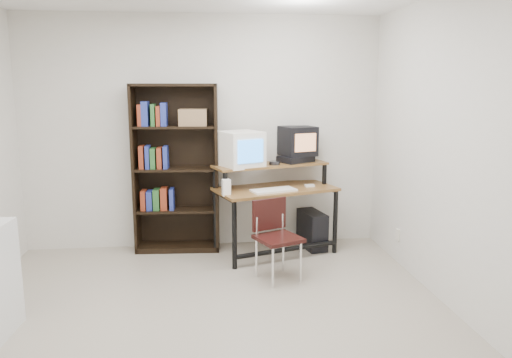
{
  "coord_description": "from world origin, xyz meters",
  "views": [
    {
      "loc": [
        -0.05,
        -3.65,
        1.84
      ],
      "look_at": [
        0.49,
        1.1,
        0.93
      ],
      "focal_mm": 35.0,
      "sensor_mm": 36.0,
      "label": 1
    }
  ],
  "objects": [
    {
      "name": "right_wall",
      "position": [
        2.0,
        0.0,
        1.3
      ],
      "size": [
        0.01,
        4.0,
        2.6
      ],
      "primitive_type": "cube",
      "color": "silver",
      "rests_on": "floor"
    },
    {
      "name": "mouse",
      "position": [
        1.15,
        1.62,
        0.74
      ],
      "size": [
        0.1,
        0.07,
        0.03
      ],
      "primitive_type": "cube",
      "rotation": [
        0.0,
        0.0,
        0.08
      ],
      "color": "white",
      "rests_on": "mousepad"
    },
    {
      "name": "vcr",
      "position": [
        1.02,
        1.81,
        1.01
      ],
      "size": [
        0.44,
        0.41,
        0.08
      ],
      "primitive_type": "cube",
      "rotation": [
        0.0,
        0.0,
        0.53
      ],
      "color": "black",
      "rests_on": "computer_desk"
    },
    {
      "name": "bookshelf",
      "position": [
        -0.31,
        1.86,
        0.95
      ],
      "size": [
        0.94,
        0.37,
        1.85
      ],
      "rotation": [
        0.0,
        0.0,
        -0.06
      ],
      "color": "black",
      "rests_on": "floor"
    },
    {
      "name": "school_chair",
      "position": [
        0.65,
        0.88,
        0.46
      ],
      "size": [
        0.5,
        0.5,
        0.76
      ],
      "rotation": [
        0.0,
        0.0,
        0.4
      ],
      "color": "black",
      "rests_on": "floor"
    },
    {
      "name": "pc_tower",
      "position": [
        1.21,
        1.72,
        0.21
      ],
      "size": [
        0.29,
        0.48,
        0.42
      ],
      "primitive_type": "cube",
      "rotation": [
        0.0,
        0.0,
        0.2
      ],
      "color": "black",
      "rests_on": "floor"
    },
    {
      "name": "crt_tv",
      "position": [
        1.05,
        1.86,
        1.21
      ],
      "size": [
        0.44,
        0.43,
        0.33
      ],
      "rotation": [
        0.0,
        0.0,
        0.32
      ],
      "color": "black",
      "rests_on": "vcr"
    },
    {
      "name": "floor",
      "position": [
        0.0,
        0.0,
        -0.01
      ],
      "size": [
        4.0,
        4.0,
        0.01
      ],
      "primitive_type": "cube",
      "color": "#ACA18E",
      "rests_on": "ground"
    },
    {
      "name": "wall_outlet",
      "position": [
        1.99,
        1.15,
        0.3
      ],
      "size": [
        0.02,
        0.08,
        0.12
      ],
      "primitive_type": "cube",
      "color": "beige",
      "rests_on": "right_wall"
    },
    {
      "name": "front_wall",
      "position": [
        0.0,
        -2.0,
        1.3
      ],
      "size": [
        4.0,
        0.01,
        2.6
      ],
      "primitive_type": "cube",
      "color": "silver",
      "rests_on": "floor"
    },
    {
      "name": "cd_spindle",
      "position": [
        0.76,
        1.65,
        0.99
      ],
      "size": [
        0.16,
        0.16,
        0.05
      ],
      "primitive_type": "cylinder",
      "rotation": [
        0.0,
        0.0,
        0.39
      ],
      "color": "#26262B",
      "rests_on": "computer_desk"
    },
    {
      "name": "keyboard",
      "position": [
        0.72,
        1.43,
        0.74
      ],
      "size": [
        0.51,
        0.34,
        0.03
      ],
      "primitive_type": "cube",
      "rotation": [
        0.0,
        0.0,
        0.31
      ],
      "color": "white",
      "rests_on": "computer_desk"
    },
    {
      "name": "computer_desk",
      "position": [
        0.76,
        1.62,
        0.7
      ],
      "size": [
        1.41,
        1.0,
        0.98
      ],
      "rotation": [
        0.0,
        0.0,
        0.31
      ],
      "color": "brown",
      "rests_on": "floor"
    },
    {
      "name": "mousepad",
      "position": [
        1.13,
        1.6,
        0.72
      ],
      "size": [
        0.25,
        0.21,
        0.01
      ],
      "primitive_type": "cube",
      "rotation": [
        0.0,
        0.0,
        0.17
      ],
      "color": "black",
      "rests_on": "computer_desk"
    },
    {
      "name": "desk_speaker",
      "position": [
        0.22,
        1.34,
        0.8
      ],
      "size": [
        0.09,
        0.09,
        0.17
      ],
      "primitive_type": "cube",
      "rotation": [
        0.0,
        0.0,
        0.18
      ],
      "color": "white",
      "rests_on": "computer_desk"
    },
    {
      "name": "crt_monitor",
      "position": [
        0.39,
        1.63,
        1.16
      ],
      "size": [
        0.53,
        0.53,
        0.38
      ],
      "rotation": [
        0.0,
        0.0,
        0.44
      ],
      "color": "white",
      "rests_on": "computer_desk"
    },
    {
      "name": "back_wall",
      "position": [
        0.0,
        2.0,
        1.3
      ],
      "size": [
        4.0,
        0.01,
        2.6
      ],
      "primitive_type": "cube",
      "color": "silver",
      "rests_on": "floor"
    }
  ]
}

